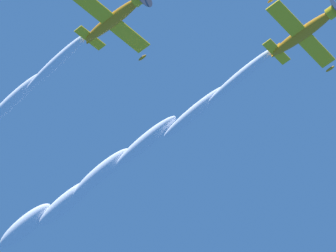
# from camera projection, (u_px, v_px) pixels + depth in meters

# --- Properties ---
(airplane_lead) EXTENTS (9.23, 8.41, 3.21)m
(airplane_lead) POSITION_uv_depth(u_px,v_px,m) (306.00, 31.00, 75.46)
(airplane_lead) COLOR orange
(airplane_left_wingman) EXTENTS (9.11, 8.37, 3.69)m
(airplane_left_wingman) POSITION_uv_depth(u_px,v_px,m) (115.00, 18.00, 74.67)
(airplane_left_wingman) COLOR orange
(smoke_trail_lead) EXTENTS (20.40, 39.21, 5.48)m
(smoke_trail_lead) POSITION_uv_depth(u_px,v_px,m) (92.00, 181.00, 88.74)
(smoke_trail_lead) COLOR white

